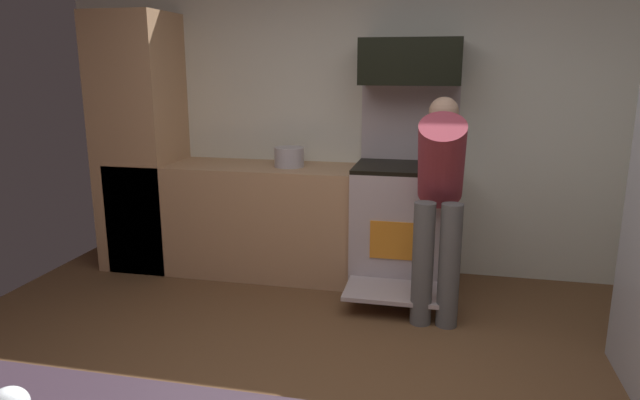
% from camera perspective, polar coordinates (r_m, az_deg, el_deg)
% --- Properties ---
extents(wall_back, '(5.20, 0.12, 2.60)m').
position_cam_1_polar(wall_back, '(4.64, 5.38, 8.75)').
color(wall_back, silver).
rests_on(wall_back, ground).
extents(lower_cabinet_run, '(2.40, 0.60, 0.90)m').
position_cam_1_polar(lower_cabinet_run, '(4.64, -6.51, -1.94)').
color(lower_cabinet_run, tan).
rests_on(lower_cabinet_run, ground).
extents(cabinet_column, '(0.60, 0.60, 2.10)m').
position_cam_1_polar(cabinet_column, '(4.94, -17.80, 5.53)').
color(cabinet_column, tan).
rests_on(cabinet_column, ground).
extents(oven_range, '(0.76, 1.06, 1.54)m').
position_cam_1_polar(oven_range, '(4.38, 8.56, -2.13)').
color(oven_range, '#C0B2B5').
rests_on(oven_range, ground).
extents(microwave, '(0.74, 0.38, 0.34)m').
position_cam_1_polar(microwave, '(4.32, 9.21, 13.75)').
color(microwave, black).
rests_on(microwave, oven_range).
extents(person_cook, '(0.31, 0.59, 1.48)m').
position_cam_1_polar(person_cook, '(3.73, 12.10, 0.69)').
color(person_cook, '#5D5D5D').
rests_on(person_cook, ground).
extents(stock_pot, '(0.24, 0.24, 0.16)m').
position_cam_1_polar(stock_pot, '(4.45, -3.16, 4.40)').
color(stock_pot, '#BAB4BB').
rests_on(stock_pot, lower_cabinet_run).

